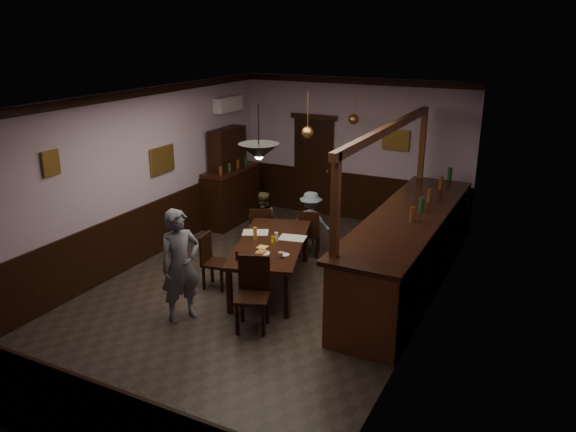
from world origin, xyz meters
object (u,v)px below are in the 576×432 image
Objects in this scene: chair_side at (212,258)px; soda_can at (273,240)px; chair_near at (253,290)px; chair_far_left at (261,228)px; pendant_iron at (259,152)px; chair_far_right at (309,231)px; sideboard at (230,185)px; person_standing at (180,265)px; person_seated_left at (263,220)px; coffee_cup at (281,254)px; person_seated_right at (311,222)px; bar_counter at (408,250)px; dining_table at (271,246)px; pendant_brass_far at (353,119)px; pendant_brass_mid at (308,132)px.

chair_side is 1.03m from soda_can.
soda_can is at bearing 84.82° from chair_near.
pendant_iron is (1.05, -1.84, 1.88)m from chair_far_left.
sideboard reaches higher than chair_far_right.
person_standing is 2.88m from person_seated_left.
chair_far_left is 1.55m from chair_side.
pendant_iron is at bearing -142.46° from coffee_cup.
soda_can is (0.11, -1.67, 0.24)m from person_seated_right.
chair_far_right is 1.98m from bar_counter.
person_seated_right reaches higher than chair_near.
pendant_brass_far is (0.26, 2.83, 1.61)m from dining_table.
person_standing is 13.60× the size of soda_can.
pendant_brass_far is (0.20, 2.89, 1.49)m from soda_can.
chair_far_left is 1.20× the size of pendant_iron.
person_seated_right is (0.77, 2.08, 0.09)m from chair_side.
person_seated_left is (-0.28, 2.85, -0.27)m from person_standing.
dining_table is at bearing 69.37° from chair_far_right.
person_standing is 20.41× the size of coffee_cup.
chair_far_right is 0.87× the size of chair_near.
bar_counter is at bearing -48.76° from pendant_brass_far.
chair_side is 2.61m from pendant_brass_mid.
person_standing is 4.20m from sideboard.
dining_table is 30.01× the size of coffee_cup.
chair_near is 0.89× the size of person_seated_right.
chair_far_right is 0.94m from person_seated_left.
chair_far_right is 7.35× the size of soda_can.
chair_far_right is 0.29m from person_seated_right.
chair_far_left is 0.55× the size of person_standing.
bar_counter reaches higher than chair_far_left.
coffee_cup is (0.39, -1.84, 0.32)m from chair_far_right.
person_seated_left is at bearing 123.99° from dining_table.
chair_far_left is at bearing 126.66° from dining_table.
chair_far_right is 11.02× the size of coffee_cup.
bar_counter is 6.22× the size of pendant_iron.
chair_far_left is 1.95m from sideboard.
chair_far_left is 11.16× the size of coffee_cup.
soda_can is at bearing -46.15° from sideboard.
sideboard is (-2.32, 2.41, -0.01)m from soda_can.
person_standing is 0.82× the size of sideboard.
sideboard reaches higher than dining_table.
chair_far_left is 2.83m from pendant_iron.
dining_table is at bearing -46.33° from sideboard.
pendant_brass_far reaches higher than person_seated_right.
pendant_brass_far reaches higher than coffee_cup.
soda_can is at bearing 82.26° from person_seated_right.
person_seated_right is (-0.05, 1.61, -0.11)m from dining_table.
person_standing is 0.35× the size of bar_counter.
person_standing is at bearing 65.59° from chair_far_left.
bar_counter reaches higher than person_seated_right.
sideboard is 2.69× the size of pendant_iron.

